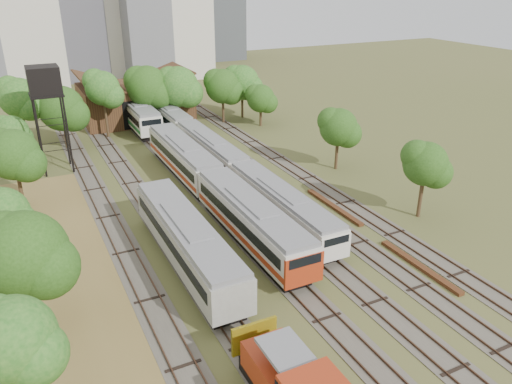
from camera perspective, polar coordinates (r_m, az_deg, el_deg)
ground at (r=33.62m, az=14.17°, el=-15.91°), size 240.00×240.00×0.00m
dry_grass_patch at (r=34.12m, az=-21.04°, el=-16.23°), size 14.00×60.00×0.04m
tracks at (r=51.71m, az=-4.20°, el=-0.34°), size 24.60×80.00×0.19m
railcar_red_set at (r=49.08m, az=-4.98°, el=0.81°), size 3.12×34.58×3.86m
railcar_green_set at (r=59.86m, az=-5.22°, el=4.81°), size 2.73×52.07×3.36m
railcar_rear at (r=76.26m, az=-13.43°, el=8.63°), size 3.16×16.08×3.91m
old_grey_coach at (r=38.98m, az=-7.87°, el=-5.58°), size 3.15×18.00×3.90m
water_tower at (r=60.02m, az=-23.03°, el=11.33°), size 3.46×3.46×11.96m
rail_pile_near at (r=41.29m, az=18.18°, el=-8.05°), size 0.56×8.45×0.28m
rail_pile_far at (r=49.37m, az=8.87°, el=-1.66°), size 0.55×8.84×0.29m
maintenance_shed at (r=80.83m, az=-13.62°, el=10.06°), size 16.45×11.55×7.58m
tree_band_left at (r=39.19m, az=-25.58°, el=-2.85°), size 6.23×53.17×8.11m
tree_band_far at (r=73.33m, az=-12.25°, el=11.25°), size 36.95×10.36×9.35m
tree_band_right at (r=59.74m, az=8.15°, el=7.67°), size 4.66×38.12×7.33m
tower_far_right at (r=139.24m, az=-4.63°, el=20.70°), size 12.00×12.00×28.00m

